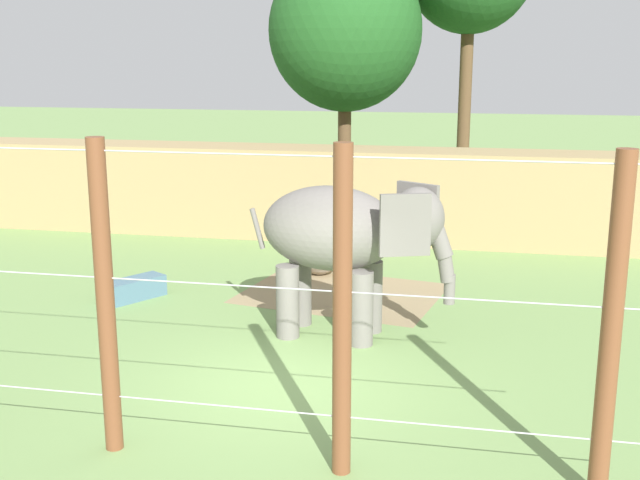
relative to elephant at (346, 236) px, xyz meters
The scene contains 8 objects.
ground_plane 3.05m from the elephant, 104.11° to the right, with size 120.00×120.00×0.00m, color #759956.
dirt_patch 3.20m from the elephant, 101.20° to the left, with size 4.07×3.13×0.01m, color #937F5B.
embankment_wall 7.91m from the elephant, 94.29° to the left, with size 36.00×1.80×2.51m, color tan.
elephant is the anchor object (origin of this frame).
enrichment_ball 4.38m from the elephant, 107.91° to the left, with size 0.92×0.92×0.92m, color gray.
cable_fence 4.83m from the elephant, 97.85° to the right, with size 9.75×0.23×4.06m.
feed_trough 5.18m from the elephant, 165.17° to the left, with size 1.16×1.45×0.44m.
tree_behind_wall 13.24m from the elephant, 99.90° to the left, with size 4.96×4.96×8.39m.
Camera 1 is at (2.86, -11.11, 5.01)m, focal length 44.19 mm.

